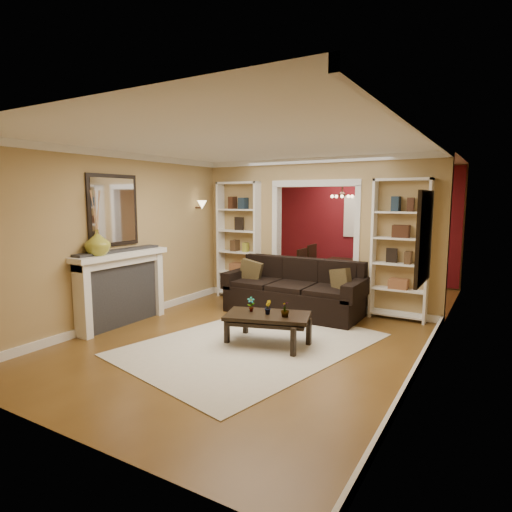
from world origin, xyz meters
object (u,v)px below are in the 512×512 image
Objects in this scene: dining_table at (340,276)px; fireplace at (123,289)px; coffee_table at (268,329)px; bookshelf_left at (239,241)px; bookshelf_right at (400,250)px; sofa at (294,287)px.

fireplace is at bearing 155.19° from dining_table.
dining_table is (-0.37, 4.00, 0.08)m from coffee_table.
bookshelf_left is 2.65m from fireplace.
bookshelf_right is at bearing 34.80° from fireplace.
sofa is at bearing -160.36° from bookshelf_right.
dining_table is (-0.00, 2.40, -0.18)m from sofa.
fireplace is 4.80m from dining_table.
fireplace is (-2.38, -0.35, 0.37)m from coffee_table.
coffee_table is at bearing -174.70° from dining_table.
bookshelf_left and bookshelf_right have the same top height.
sofa reaches higher than coffee_table.
sofa is 1.66m from coffee_table.
sofa is 2.81m from fireplace.
coffee_table is 0.66× the size of fireplace.
sofa is 1.40× the size of fireplace.
sofa is at bearing 85.64° from coffee_table.
bookshelf_right is (1.63, 0.58, 0.68)m from sofa.
fireplace reaches higher than coffee_table.
bookshelf_right is at bearing 0.00° from bookshelf_left.
fireplace is at bearing -102.05° from bookshelf_left.
coffee_table is at bearing 8.45° from fireplace.
bookshelf_left reaches higher than dining_table.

